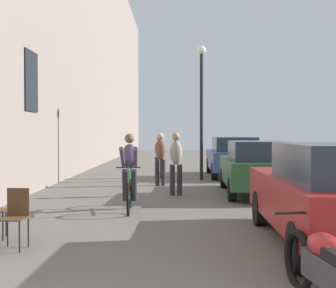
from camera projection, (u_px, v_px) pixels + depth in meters
building_facade_left at (57, 0)px, 16.63m from camera, size 0.54×68.00×13.16m
cafe_chair_mid_toward_street at (15, 214)px, 6.77m from camera, size 0.41×0.41×0.89m
cyclist_on_bicycle at (129, 174)px, 10.15m from camera, size 0.52×1.76×1.74m
pedestrian_near at (176, 160)px, 12.55m from camera, size 0.35×0.25×1.74m
pedestrian_mid at (160, 156)px, 14.92m from camera, size 0.36×0.27×1.73m
pedestrian_far at (159, 154)px, 17.43m from camera, size 0.37×0.29×1.65m
street_lamp at (201, 95)px, 16.60m from camera, size 0.32×0.32×4.90m
parked_car_nearest at (333, 193)px, 6.87m from camera, size 1.94×4.45×1.57m
parked_car_second at (256, 167)px, 12.73m from camera, size 1.90×4.28×1.50m
parked_car_third at (233, 156)px, 17.97m from camera, size 1.91×4.43×1.57m
parked_motorcycle at (330, 271)px, 4.34m from camera, size 0.62×2.14×0.92m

